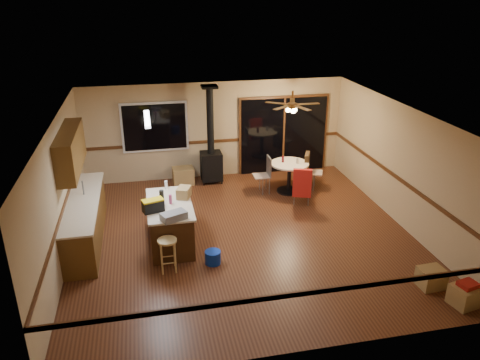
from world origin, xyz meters
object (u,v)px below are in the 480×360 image
object	(u,v)px
box_corner_a	(466,295)
kitchen_island	(171,223)
box_corner_b	(431,278)
toolbox_black	(153,206)
box_under_window	(183,176)
toolbox_grey	(174,216)
bar_stool	(168,255)
wood_stove	(211,156)
dining_table	(289,172)
chair_left	(266,171)
chair_near	(302,183)
chair_right	(308,167)
blue_bucket	(213,257)

from	to	relation	value
box_corner_a	kitchen_island	bearing A→B (deg)	146.69
box_corner_a	box_corner_b	distance (m)	0.63
toolbox_black	kitchen_island	bearing A→B (deg)	43.07
kitchen_island	box_under_window	world-z (taller)	kitchen_island
toolbox_black	toolbox_grey	bearing A→B (deg)	-49.68
kitchen_island	bar_stool	distance (m)	1.01
toolbox_grey	box_under_window	distance (m)	3.93
toolbox_grey	bar_stool	size ratio (longest dim) A/B	0.72
toolbox_black	box_corner_b	size ratio (longest dim) A/B	0.92
wood_stove	box_corner_a	world-z (taller)	wood_stove
kitchen_island	box_under_window	distance (m)	3.16
dining_table	toolbox_grey	bearing A→B (deg)	-138.71
kitchen_island	chair_left	bearing A→B (deg)	39.56
dining_table	chair_left	bearing A→B (deg)	170.59
dining_table	box_corner_b	bearing A→B (deg)	-74.92
chair_near	box_under_window	distance (m)	3.31
bar_stool	dining_table	bearing A→B (deg)	42.59
kitchen_island	chair_right	size ratio (longest dim) A/B	2.40
toolbox_grey	chair_near	size ratio (longest dim) A/B	0.66
toolbox_grey	box_corner_b	world-z (taller)	toolbox_grey
wood_stove	blue_bucket	bearing A→B (deg)	-98.39
toolbox_black	box_corner_b	xyz separation A→B (m)	(4.65, -2.15, -0.83)
chair_near	chair_right	world-z (taller)	same
blue_bucket	chair_left	distance (m)	3.57
kitchen_island	wood_stove	bearing A→B (deg)	66.91
toolbox_grey	box_under_window	xyz separation A→B (m)	(0.51, 3.82, -0.75)
blue_bucket	chair_near	bearing A→B (deg)	39.86
wood_stove	bar_stool	world-z (taller)	wood_stove
kitchen_island	box_corner_b	bearing A→B (deg)	-29.51
wood_stove	chair_left	bearing A→B (deg)	-37.48
wood_stove	blue_bucket	xyz separation A→B (m)	(-0.59, -3.98, -0.60)
box_corner_a	dining_table	bearing A→B (deg)	106.26
dining_table	chair_right	distance (m)	0.55
wood_stove	toolbox_grey	distance (m)	3.98
toolbox_grey	chair_left	xyz separation A→B (m)	(2.50, 2.82, -0.38)
box_corner_a	bar_stool	bearing A→B (deg)	156.76
wood_stove	chair_near	distance (m)	2.69
dining_table	blue_bucket	bearing A→B (deg)	-129.59
toolbox_grey	chair_left	distance (m)	3.79
chair_left	chair_right	world-z (taller)	same
chair_left	box_corner_a	xyz separation A→B (m)	(2.06, -5.12, -0.41)
bar_stool	chair_left	distance (m)	4.09
chair_near	chair_right	xyz separation A→B (m)	(0.49, 1.00, 0.00)
dining_table	box_corner_b	xyz separation A→B (m)	(1.20, -4.45, -0.36)
bar_stool	chair_near	bearing A→B (deg)	32.75
wood_stove	toolbox_black	xyz separation A→B (m)	(-1.62, -3.35, 0.28)
toolbox_grey	box_corner_a	xyz separation A→B (m)	(4.56, -2.30, -0.80)
box_under_window	box_corner_b	distance (m)	6.72
kitchen_island	toolbox_grey	bearing A→B (deg)	-87.04
box_under_window	bar_stool	bearing A→B (deg)	-99.32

